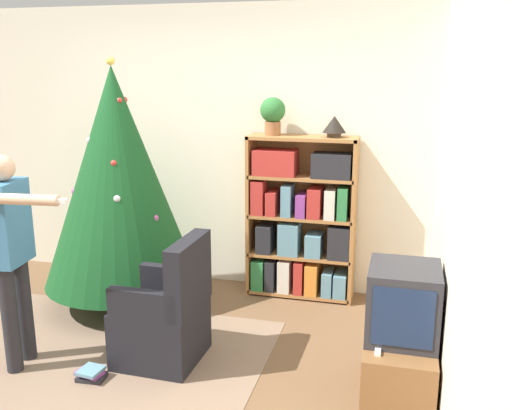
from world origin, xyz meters
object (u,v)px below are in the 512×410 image
bookshelf (301,222)px  television (403,303)px  armchair (166,318)px  christmas_tree (117,178)px  potted_plant (273,113)px  standing_person (11,246)px  table_lamp (334,125)px

bookshelf → television: (0.90, -1.45, -0.06)m
bookshelf → armchair: bearing=-116.8°
christmas_tree → potted_plant: christmas_tree is taller
christmas_tree → armchair: 1.40m
christmas_tree → armchair: christmas_tree is taller
potted_plant → armchair: bearing=-107.2°
bookshelf → standing_person: bearing=-133.9°
armchair → table_lamp: size_ratio=4.60×
armchair → standing_person: bearing=-70.0°
television → christmas_tree: bearing=160.0°
armchair → christmas_tree: bearing=-136.0°
television → christmas_tree: 2.59m
television → armchair: 1.65m
armchair → potted_plant: size_ratio=2.80×
bookshelf → christmas_tree: size_ratio=0.69×
potted_plant → table_lamp: potted_plant is taller
standing_person → table_lamp: bearing=125.7°
television → christmas_tree: christmas_tree is taller
television → potted_plant: 2.13m
bookshelf → potted_plant: (-0.27, 0.01, 0.96)m
standing_person → table_lamp: 2.69m
bookshelf → christmas_tree: 1.65m
television → standing_person: bearing=-173.6°
standing_person → armchair: bearing=102.3°
television → table_lamp: (-0.64, 1.46, 0.93)m
potted_plant → table_lamp: size_ratio=1.64×
bookshelf → potted_plant: size_ratio=4.45×
television → armchair: (-1.62, 0.04, -0.31)m
standing_person → television: bearing=90.0°
christmas_tree → television: bearing=-20.0°
table_lamp → bookshelf: bearing=-177.6°
bookshelf → television: 1.71m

